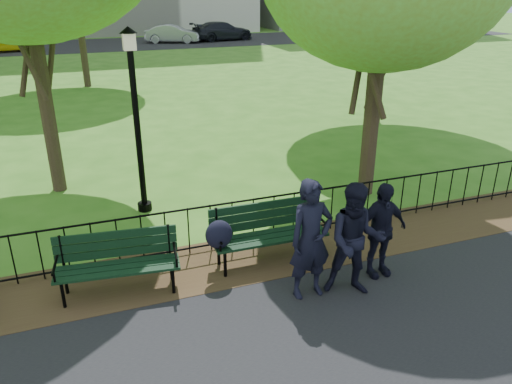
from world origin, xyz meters
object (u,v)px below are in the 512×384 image
object	(u,v)px
person_left	(311,240)
person_right	(380,230)
park_bench_main	(248,230)
taxi	(4,41)
park_bench_left_a	(117,257)
lamppost	(136,116)
sedan_dark	(222,31)
sedan_silver	(173,34)
person_mid	(356,240)

from	to	relation	value
person_left	person_right	distance (m)	1.31
park_bench_main	taxi	world-z (taller)	taxi
park_bench_left_a	park_bench_main	bearing A→B (deg)	6.59
park_bench_main	lamppost	world-z (taller)	lamppost
sedan_dark	person_right	bearing A→B (deg)	157.29
sedan_silver	person_left	bearing A→B (deg)	-167.29
park_bench_main	taxi	distance (m)	32.39
person_mid	lamppost	bearing A→B (deg)	145.30
park_bench_main	sedan_silver	size ratio (longest dim) A/B	0.51
lamppost	park_bench_main	bearing A→B (deg)	-65.52
park_bench_left_a	person_left	xyz separation A→B (m)	(2.72, -1.11, 0.35)
person_mid	sedan_silver	world-z (taller)	person_mid
park_bench_left_a	lamppost	world-z (taller)	lamppost
park_bench_main	sedan_dark	xyz separation A→B (m)	(9.55, 33.45, 0.05)
person_mid	taxi	bearing A→B (deg)	126.69
person_left	sedan_dark	xyz separation A→B (m)	(8.95, 34.56, -0.21)
person_left	taxi	world-z (taller)	person_left
park_bench_main	taxi	xyz separation A→B (m)	(-6.34, 31.77, 0.03)
person_right	park_bench_left_a	bearing A→B (deg)	165.84
lamppost	person_right	world-z (taller)	lamppost
taxi	sedan_silver	bearing A→B (deg)	-93.06
park_bench_left_a	sedan_dark	xyz separation A→B (m)	(11.67, 33.45, 0.14)
park_bench_left_a	sedan_silver	distance (m)	33.96
sedan_dark	lamppost	bearing A→B (deg)	150.27
taxi	sedan_dark	bearing A→B (deg)	-93.54
person_right	taxi	bearing A→B (deg)	103.61
park_bench_main	sedan_dark	world-z (taller)	sedan_dark
person_mid	sedan_silver	distance (m)	34.66
sedan_dark	person_left	bearing A→B (deg)	155.30
lamppost	person_left	bearing A→B (deg)	-64.41
person_right	sedan_dark	xyz separation A→B (m)	(7.65, 34.42, -0.08)
park_bench_main	lamppost	bearing A→B (deg)	115.35
sedan_silver	taxi	bearing A→B (deg)	117.28
park_bench_main	person_mid	bearing A→B (deg)	-45.13
park_bench_main	person_mid	world-z (taller)	person_mid
park_bench_left_a	person_left	distance (m)	2.96
person_mid	taxi	size ratio (longest dim) A/B	0.43
park_bench_left_a	person_mid	xyz separation A→B (m)	(3.37, -1.30, 0.31)
person_left	sedan_dark	bearing A→B (deg)	73.19
person_left	taxi	bearing A→B (deg)	99.63
sedan_silver	sedan_dark	world-z (taller)	sedan_dark
lamppost	sedan_dark	size ratio (longest dim) A/B	0.74
park_bench_main	person_left	world-z (taller)	person_left
person_left	person_mid	size ratio (longest dim) A/B	1.04
lamppost	person_left	xyz separation A→B (m)	(1.91, -3.98, -1.07)
person_right	taxi	xyz separation A→B (m)	(-8.24, 32.74, -0.09)
person_right	park_bench_main	bearing A→B (deg)	152.42
park_bench_left_a	sedan_dark	bearing A→B (deg)	77.48
person_left	person_right	xyz separation A→B (m)	(1.30, 0.14, -0.14)
person_mid	taxi	distance (m)	33.92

